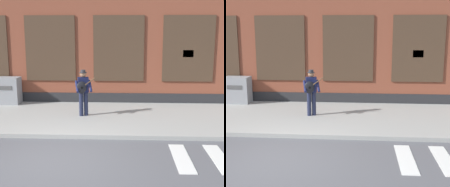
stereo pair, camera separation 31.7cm
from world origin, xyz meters
TOP-DOWN VIEW (x-y plane):
  - ground_plane at (0.00, 0.00)m, footprint 160.00×160.00m
  - sidewalk at (0.00, 3.88)m, footprint 28.00×4.50m
  - building_backdrop at (-0.00, 8.13)m, footprint 28.00×4.06m
  - busker at (0.24, 3.83)m, footprint 0.77×0.64m
  - utility_box at (-3.30, 5.68)m, footprint 1.08×0.67m

SIDE VIEW (x-z plane):
  - ground_plane at x=0.00m, z-range 0.00..0.00m
  - sidewalk at x=0.00m, z-range 0.00..0.13m
  - utility_box at x=-3.30m, z-range 0.13..1.28m
  - busker at x=0.24m, z-range 0.25..1.95m
  - building_backdrop at x=0.00m, z-range 0.00..6.32m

